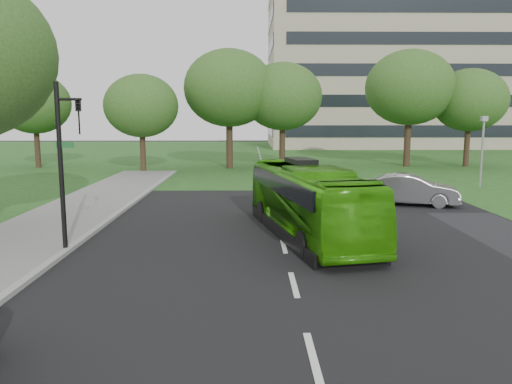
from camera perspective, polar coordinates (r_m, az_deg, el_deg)
ground at (r=15.28m, az=3.68°, el=-8.10°), size 160.00×160.00×0.00m
street_surfaces at (r=37.60m, az=0.47°, el=1.92°), size 120.00×120.00×0.15m
office_building at (r=80.37m, az=16.51°, el=14.02°), size 40.10×20.10×25.00m
tree_park_a at (r=40.61m, az=-12.97°, el=9.56°), size 5.80×5.80×7.71m
tree_park_b at (r=42.95m, az=-3.10°, el=11.75°), size 7.66×7.66×10.05m
tree_park_c at (r=43.33m, az=3.06°, el=10.83°), size 6.77×6.77×8.99m
tree_park_d at (r=46.62m, az=17.16°, el=11.32°), size 7.73×7.73×10.22m
tree_park_e at (r=48.20m, az=23.23°, el=9.61°), size 6.44×6.44×8.58m
tree_park_f at (r=47.37m, az=-23.98°, el=9.20°), size 6.06×6.06×8.09m
bus at (r=18.50m, az=5.98°, el=-1.02°), size 4.08×9.66×2.62m
sedan at (r=26.12m, az=17.19°, el=0.26°), size 4.99×2.93×1.55m
traffic_light at (r=17.03m, az=-20.95°, el=4.10°), size 0.88×0.25×5.47m
camera_pole at (r=34.17m, az=24.49°, el=5.26°), size 0.46×0.43×4.43m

